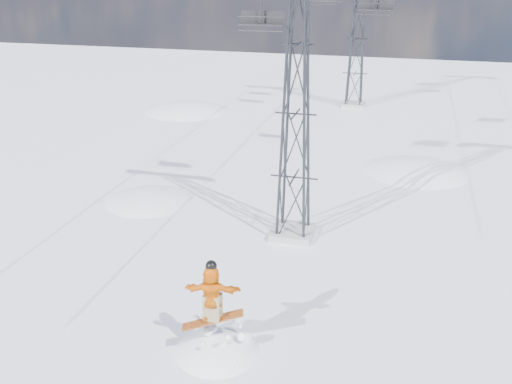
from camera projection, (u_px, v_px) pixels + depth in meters
ground at (217, 341)px, 18.17m from camera, size 120.00×120.00×0.00m
snow_terrain at (252, 266)px, 41.93m from camera, size 39.00×37.00×22.00m
lift_tower_near at (296, 114)px, 23.08m from camera, size 5.20×1.80×11.43m
lift_tower_far at (357, 39)px, 45.46m from camera, size 5.20×1.80×11.43m
lift_chair_near at (262, 19)px, 25.01m from camera, size 2.01×0.58×2.49m
lift_chair_mid at (376, 6)px, 30.38m from camera, size 1.84×0.53×2.29m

